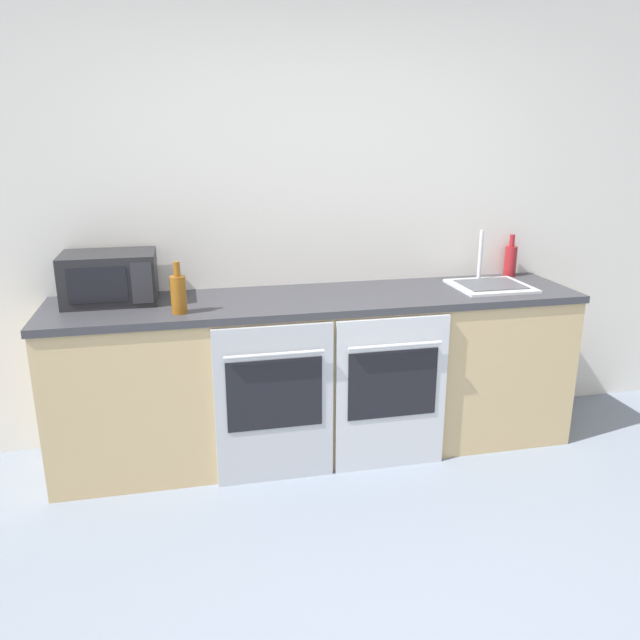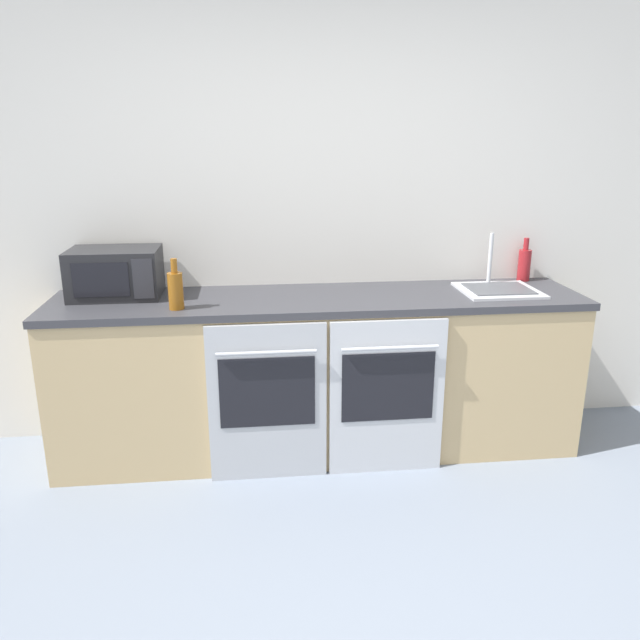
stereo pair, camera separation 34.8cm
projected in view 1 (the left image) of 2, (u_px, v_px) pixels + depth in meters
wall_back at (307, 219)px, 3.65m from camera, size 10.00×0.06×2.60m
counter_back at (319, 373)px, 3.58m from camera, size 2.93×0.64×0.91m
oven_left at (275, 404)px, 3.22m from camera, size 0.62×0.06×0.86m
oven_right at (391, 394)px, 3.35m from camera, size 0.62×0.06×0.86m
microwave at (110, 278)px, 3.29m from camera, size 0.48×0.33×0.27m
bottle_red at (510, 260)px, 3.91m from camera, size 0.08×0.08×0.26m
bottle_amber at (178, 293)px, 3.10m from camera, size 0.08×0.08×0.26m
sink at (490, 284)px, 3.65m from camera, size 0.43×0.40×0.31m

